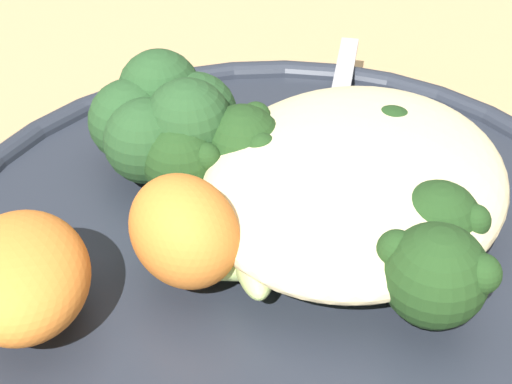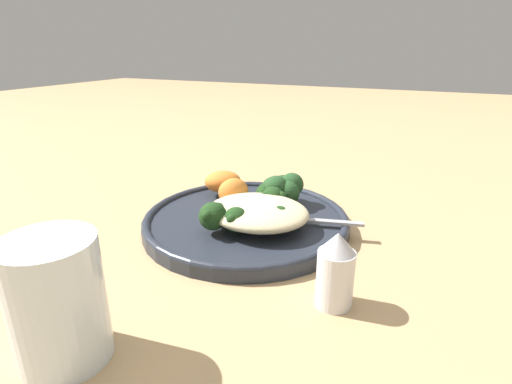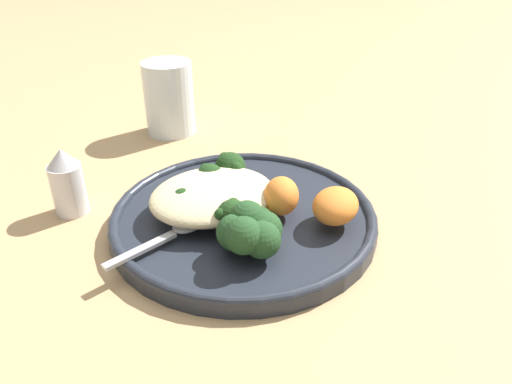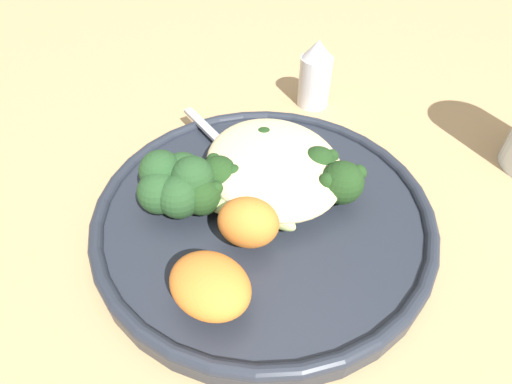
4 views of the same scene
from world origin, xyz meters
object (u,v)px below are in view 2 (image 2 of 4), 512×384
object	(u,v)px
broccoli_stalk_2	(267,215)
broccoli_stalk_0	(218,213)
broccoli_stalk_1	(235,215)
spoon	(303,219)
quinoa_mound	(258,212)
salt_shaker	(336,270)
plate	(246,220)
kale_tuft	(282,188)
broccoli_stalk_3	(261,200)
broccoli_stalk_4	(259,196)
water_glass	(57,301)
sweet_potato_chunk_0	(233,192)
sweet_potato_chunk_1	(223,182)

from	to	relation	value
broccoli_stalk_2	broccoli_stalk_0	bearing A→B (deg)	-135.79
broccoli_stalk_1	spoon	size ratio (longest dim) A/B	0.94
quinoa_mound	salt_shaker	xyz separation A→B (m)	(-0.13, 0.10, 0.00)
plate	broccoli_stalk_1	xyz separation A→B (m)	(-0.00, 0.04, 0.02)
broccoli_stalk_2	kale_tuft	distance (m)	0.08
broccoli_stalk_3	salt_shaker	distance (m)	0.21
quinoa_mound	broccoli_stalk_4	world-z (taller)	same
plate	broccoli_stalk_0	distance (m)	0.06
kale_tuft	water_glass	world-z (taller)	water_glass
salt_shaker	quinoa_mound	bearing A→B (deg)	-38.50
broccoli_stalk_0	broccoli_stalk_1	world-z (taller)	broccoli_stalk_0
plate	salt_shaker	bearing A→B (deg)	141.96
plate	sweet_potato_chunk_0	size ratio (longest dim) A/B	6.21
broccoli_stalk_3	broccoli_stalk_4	xyz separation A→B (m)	(0.01, -0.02, -0.00)
broccoli_stalk_0	sweet_potato_chunk_0	size ratio (longest dim) A/B	2.51
broccoli_stalk_2	water_glass	size ratio (longest dim) A/B	1.05
kale_tuft	broccoli_stalk_4	bearing A→B (deg)	47.70
broccoli_stalk_1	sweet_potato_chunk_0	distance (m)	0.07
broccoli_stalk_0	broccoli_stalk_3	world-z (taller)	broccoli_stalk_0
sweet_potato_chunk_0	salt_shaker	distance (m)	0.24
sweet_potato_chunk_1	broccoli_stalk_3	bearing A→B (deg)	153.73
broccoli_stalk_3	sweet_potato_chunk_0	world-z (taller)	sweet_potato_chunk_0
broccoli_stalk_1	water_glass	bearing A→B (deg)	-37.18
kale_tuft	salt_shaker	world-z (taller)	salt_shaker
quinoa_mound	broccoli_stalk_0	size ratio (longest dim) A/B	1.18
broccoli_stalk_2	broccoli_stalk_1	bearing A→B (deg)	-130.70
broccoli_stalk_3	spoon	size ratio (longest dim) A/B	0.84
broccoli_stalk_0	sweet_potato_chunk_0	distance (m)	0.07
plate	water_glass	size ratio (longest dim) A/B	2.66
sweet_potato_chunk_0	kale_tuft	xyz separation A→B (m)	(-0.06, -0.04, 0.00)
quinoa_mound	broccoli_stalk_3	world-z (taller)	broccoli_stalk_3
spoon	salt_shaker	world-z (taller)	salt_shaker
kale_tuft	plate	bearing A→B (deg)	67.09
broccoli_stalk_0	spoon	bearing A→B (deg)	115.54
broccoli_stalk_2	salt_shaker	world-z (taller)	salt_shaker
broccoli_stalk_2	sweet_potato_chunk_1	xyz separation A→B (m)	(0.11, -0.08, 0.01)
broccoli_stalk_0	quinoa_mound	bearing A→B (deg)	116.45
spoon	water_glass	bearing A→B (deg)	-124.57
salt_shaker	water_glass	bearing A→B (deg)	41.46
broccoli_stalk_4	sweet_potato_chunk_0	size ratio (longest dim) A/B	1.75
quinoa_mound	broccoli_stalk_2	bearing A→B (deg)	-165.00
sweet_potato_chunk_0	broccoli_stalk_2	bearing A→B (deg)	150.22
salt_shaker	kale_tuft	bearing A→B (deg)	-55.75
plate	broccoli_stalk_1	bearing A→B (deg)	94.59
water_glass	salt_shaker	xyz separation A→B (m)	(-0.19, -0.16, -0.02)
broccoli_stalk_3	water_glass	bearing A→B (deg)	-126.96
broccoli_stalk_0	sweet_potato_chunk_1	size ratio (longest dim) A/B	2.01
sweet_potato_chunk_0	kale_tuft	bearing A→B (deg)	-145.20
broccoli_stalk_4	quinoa_mound	bearing A→B (deg)	-124.22
broccoli_stalk_0	broccoli_stalk_2	distance (m)	0.06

